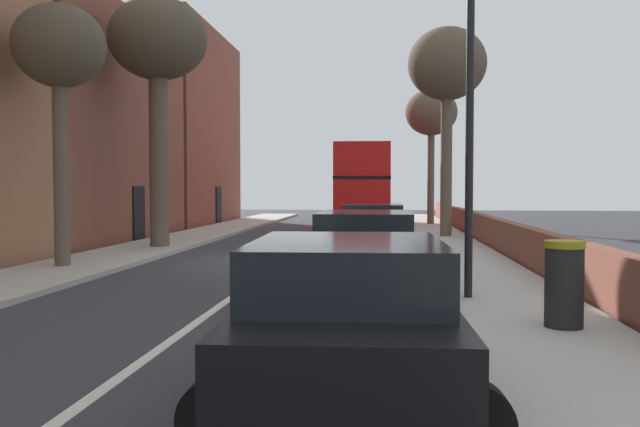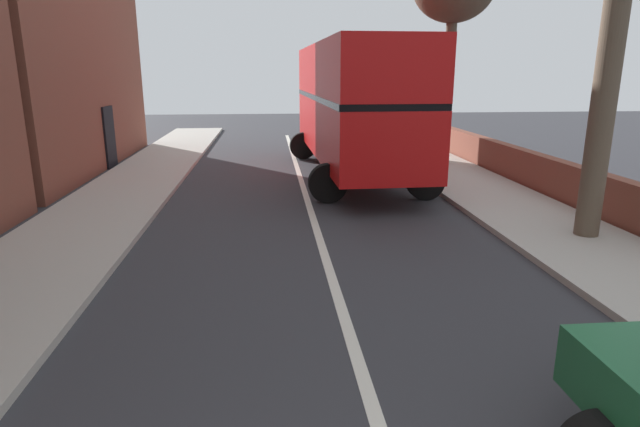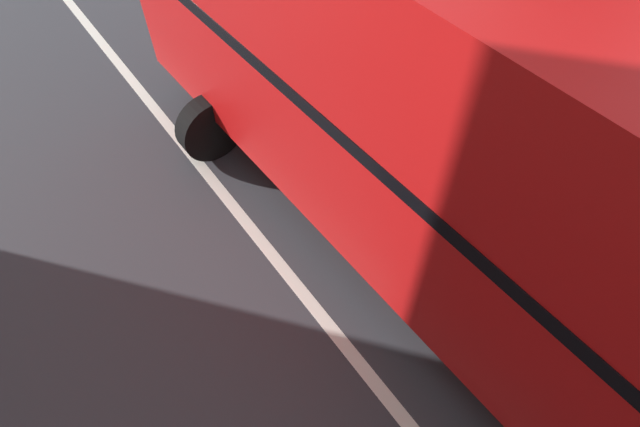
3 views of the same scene
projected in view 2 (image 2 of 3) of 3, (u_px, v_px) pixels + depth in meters
double_decker_bus at (353, 101)px, 16.47m from camera, size 3.74×10.50×4.06m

